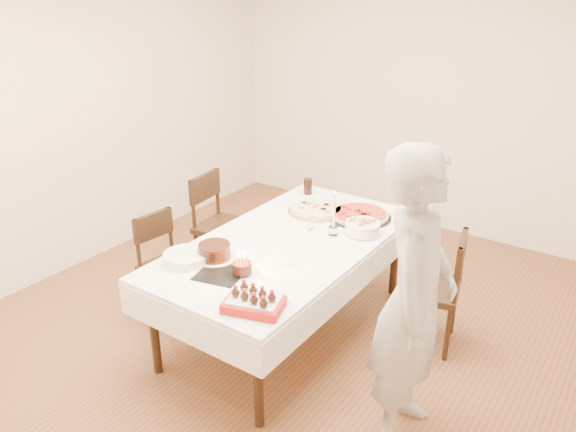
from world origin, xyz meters
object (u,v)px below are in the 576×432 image
Objects in this scene: chair_left_savory at (225,227)px; layer_cake at (215,252)px; pizza_white at (317,210)px; cola_glass at (308,186)px; chair_right_savory at (429,288)px; chair_left_dessert at (171,267)px; taper_candle at (334,213)px; dining_table at (288,286)px; pizza_pepperoni at (360,215)px; person at (414,302)px; birthday_cake at (242,263)px; strawberry_box at (254,303)px; pasta_bowl at (363,228)px.

chair_left_savory is 1.18m from layer_cake.
cola_glass is at bearing 133.13° from pizza_white.
chair_right_savory reaches higher than pizza_white.
taper_candle reaches higher than chair_left_dessert.
layer_cake is (0.69, -0.89, 0.33)m from chair_left_savory.
chair_left_dessert is 1.38m from cola_glass.
pizza_pepperoni reaches higher than dining_table.
dining_table is at bearing -167.33° from chair_right_savory.
layer_cake is (-0.25, -0.51, 0.43)m from dining_table.
pizza_pepperoni is (1.16, 0.30, 0.30)m from chair_left_savory.
cola_glass is (-0.62, 0.20, 0.05)m from pizza_pepperoni.
chair_left_savory is at bearing 55.49° from person.
pizza_white is at bearing -162.46° from pizza_pepperoni.
cola_glass is 1.51m from birthday_cake.
chair_right_savory reaches higher than strawberry_box.
chair_left_savory is (-1.87, -0.07, 0.02)m from chair_right_savory.
pasta_bowl is (0.49, -0.15, 0.03)m from pizza_white.
chair_right_savory is 2.56× the size of taper_candle.
pasta_bowl is at bearing -17.24° from pizza_white.
dining_table is at bearing 151.97° from chair_left_savory.
taper_candle is at bearing 78.11° from birthday_cake.
chair_right_savory is 1.41m from birthday_cake.
pizza_white is 0.95× the size of pizza_pepperoni.
chair_left_savory is 1.24m from pizza_pepperoni.
person is at bearing -39.26° from pizza_white.
pizza_pepperoni is 1.48× the size of strawberry_box.
birthday_cake reaches higher than layer_cake.
pizza_white is at bearing 97.33° from birthday_cake.
pizza_white is 0.35m from pizza_pepperoni.
pizza_white reaches higher than dining_table.
person is at bearing -48.74° from pasta_bowl.
pizza_pepperoni is at bearing 71.73° from dining_table.
layer_cake is (-1.17, -0.96, 0.36)m from chair_right_savory.
person is 13.16× the size of birthday_cake.
strawberry_box is (0.75, -1.73, -0.03)m from cola_glass.
pasta_bowl is (0.16, -0.26, 0.03)m from pizza_pepperoni.
chair_left_savory is at bearing -178.39° from pasta_bowl.
chair_left_savory is (-0.94, 0.38, 0.10)m from dining_table.
pizza_white is at bearing -173.10° from chair_left_savory.
pizza_white is 1.37× the size of taper_candle.
pizza_white is 1.49m from strawberry_box.
chair_left_savory is 1.37m from pasta_bowl.
chair_left_savory reaches higher than pasta_bowl.
pasta_bowl is at bearing -143.00° from chair_left_dessert.
chair_left_dessert is 6.04× the size of cola_glass.
chair_left_savory is 0.81m from cola_glass.
person is at bearing 25.21° from strawberry_box.
chair_right_savory is 1.09m from pizza_white.
pizza_pepperoni is 1.43× the size of taper_candle.
cola_glass is (-0.61, 0.60, -0.11)m from taper_candle.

